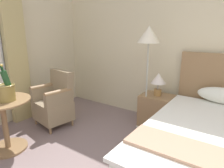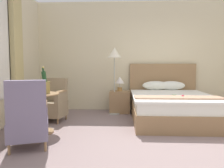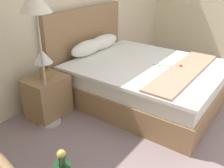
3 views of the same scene
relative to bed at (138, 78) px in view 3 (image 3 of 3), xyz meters
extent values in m
cube|color=#95714A|center=(0.00, -0.08, -0.16)|extent=(1.63, 2.10, 0.34)
cube|color=white|center=(0.00, -0.08, 0.11)|extent=(1.59, 2.03, 0.21)
cube|color=white|center=(0.00, -0.14, 0.23)|extent=(1.67, 1.97, 0.04)
cube|color=tan|center=(0.00, -0.66, 0.27)|extent=(1.63, 0.38, 0.03)
cube|color=#95714A|center=(0.00, 1.01, 0.46)|extent=(1.72, 0.08, 0.92)
ellipsoid|color=white|center=(-0.20, 0.81, 0.36)|extent=(0.69, 0.24, 0.24)
ellipsoid|color=white|center=(0.20, 0.81, 0.36)|extent=(0.69, 0.25, 0.24)
cylinder|color=#2D6628|center=(0.05, -0.40, 0.26)|extent=(0.13, 0.35, 0.01)
sphere|color=#DB2342|center=(0.11, -0.57, 0.28)|extent=(0.05, 0.05, 0.05)
ellipsoid|color=#33702D|center=(0.05, -0.27, 0.27)|extent=(0.05, 0.05, 0.01)
cube|color=white|center=(0.10, -0.51, 0.26)|extent=(0.11, 0.13, 0.00)
cube|color=#95714A|center=(-1.12, 0.72, -0.06)|extent=(0.51, 0.41, 0.55)
sphere|color=olive|center=(-0.85, 0.72, 0.07)|extent=(0.02, 0.02, 0.02)
cylinder|color=#A1763E|center=(-1.12, 0.72, 0.27)|extent=(0.12, 0.12, 0.10)
cylinder|color=#B7B2A8|center=(-1.12, 0.72, 0.37)|extent=(0.02, 0.02, 0.10)
cone|color=silver|center=(-1.12, 0.72, 0.51)|extent=(0.23, 0.23, 0.16)
cylinder|color=#B6B8AA|center=(-1.25, 0.57, -0.32)|extent=(0.28, 0.28, 0.03)
cylinder|color=#B6B8AA|center=(-1.25, 0.57, 0.38)|extent=(0.03, 0.03, 1.36)
cone|color=#EFE5C6|center=(-1.25, 0.57, 1.19)|extent=(0.35, 0.35, 0.25)
cylinder|color=#193D1E|center=(-2.45, -1.03, 0.79)|extent=(0.04, 0.05, 0.08)
sphere|color=gold|center=(-2.45, -1.03, 0.83)|extent=(0.04, 0.04, 0.04)
cylinder|color=#95714A|center=(-2.36, -0.28, 0.30)|extent=(0.16, 0.46, 0.09)
camera|label=1|loc=(0.02, -2.23, 1.24)|focal=32.00mm
camera|label=2|loc=(-1.04, -4.80, 0.85)|focal=35.00mm
camera|label=3|loc=(-2.96, -1.65, 1.52)|focal=40.00mm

